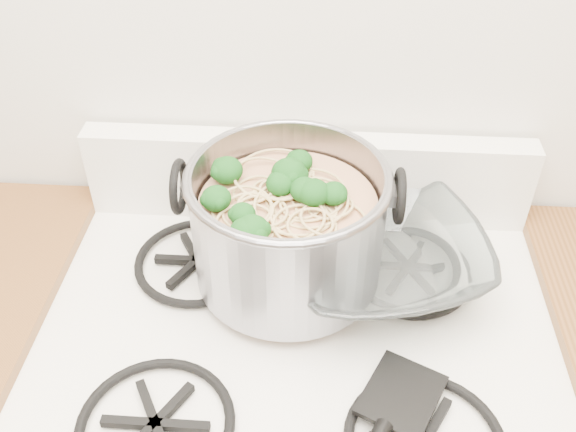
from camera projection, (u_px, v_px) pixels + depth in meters
The scene contains 3 objects.
stock_pot at pixel (288, 227), 0.95m from camera, with size 0.33×0.30×0.20m.
spatula at pixel (402, 392), 0.82m from camera, with size 0.29×0.31×0.02m, color black, non-canonical shape.
glass_bowl at pixel (376, 264), 1.00m from camera, with size 0.13×0.13×0.03m, color white.
Camera 1 is at (0.03, 0.67, 1.64)m, focal length 40.00 mm.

